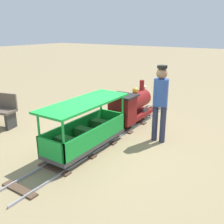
# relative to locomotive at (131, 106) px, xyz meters

# --- Properties ---
(ground_plane) EXTENTS (60.00, 60.00, 0.00)m
(ground_plane) POSITION_rel_locomotive_xyz_m (0.00, -1.30, -0.49)
(ground_plane) COLOR #8C7A56
(track) EXTENTS (0.66, 5.70, 0.04)m
(track) POSITION_rel_locomotive_xyz_m (0.00, -0.87, -0.47)
(track) COLOR gray
(track) RESTS_ON ground_plane
(locomotive) EXTENTS (0.62, 1.44, 0.99)m
(locomotive) POSITION_rel_locomotive_xyz_m (0.00, 0.00, 0.00)
(locomotive) COLOR maroon
(locomotive) RESTS_ON ground_plane
(passenger_car) EXTENTS (0.72, 2.00, 0.97)m
(passenger_car) POSITION_rel_locomotive_xyz_m (0.00, -1.77, -0.06)
(passenger_car) COLOR #3F3F3F
(passenger_car) RESTS_ON ground_plane
(conductor_person) EXTENTS (0.30, 0.30, 1.62)m
(conductor_person) POSITION_rel_locomotive_xyz_m (1.01, -0.57, 0.47)
(conductor_person) COLOR #282D47
(conductor_person) RESTS_ON ground_plane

